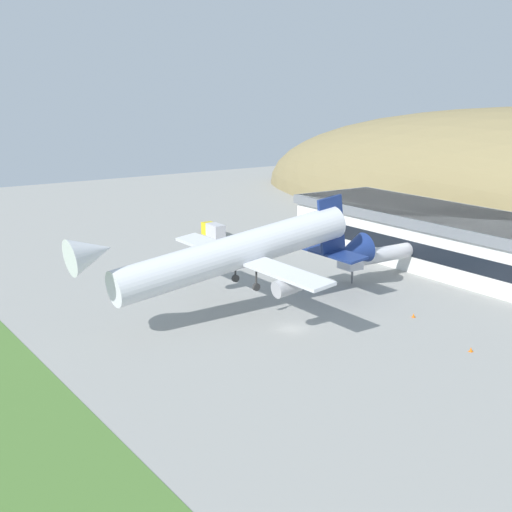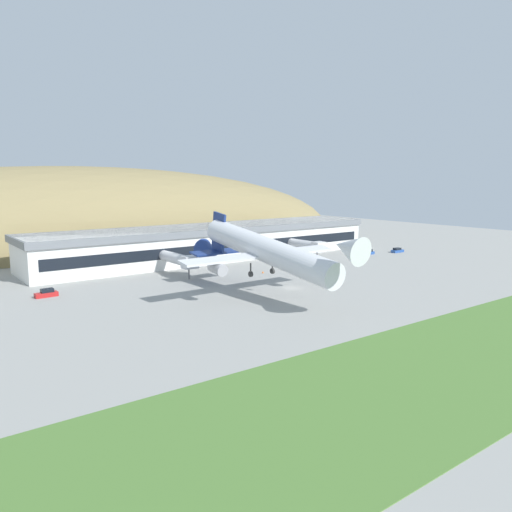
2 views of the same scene
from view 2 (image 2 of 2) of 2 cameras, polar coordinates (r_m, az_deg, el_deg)
The scene contains 12 objects.
ground_plane at distance 106.40m, azimuth 4.03°, elevation -3.69°, with size 316.87×316.87×0.00m, color gray.
grass_strip_foreground at distance 79.21m, azimuth 26.15°, elevation -8.94°, with size 285.18×26.72×0.08m, color #4C7533.
hill_backdrop at distance 181.40m, azimuth -19.46°, elevation 1.01°, with size 227.13×63.98×54.59m, color olive.
terminal_building at distance 145.33m, azimuth -5.08°, elevation 1.83°, with size 105.21×20.43×9.63m.
jetway_0 at distance 120.25m, azimuth -8.76°, elevation -0.39°, with size 3.38×14.73×5.43m.
jetway_1 at distance 145.24m, azimuth 5.94°, elevation 1.23°, with size 3.38×13.37×5.43m.
cargo_airplane at distance 97.41m, azimuth 0.95°, elevation 0.61°, with size 35.44×48.80×12.22m.
service_car_0 at distance 106.57m, azimuth -22.82°, elevation -3.97°, with size 4.33×1.80×1.64m.
service_car_1 at distance 163.84m, azimuth 15.85°, elevation 0.61°, with size 4.36×1.85×1.50m.
service_car_2 at distance 157.46m, azimuth 12.67°, elevation 0.42°, with size 4.21×2.28×1.55m.
traffic_cone_0 at distance 128.67m, azimuth 6.59°, elevation -1.42°, with size 0.52×0.52×0.58m.
traffic_cone_1 at distance 123.04m, azimuth 0.80°, elevation -1.83°, with size 0.52×0.52×0.58m.
Camera 2 is at (-68.09, -78.48, 22.90)m, focal length 35.00 mm.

